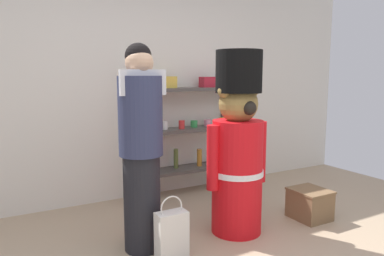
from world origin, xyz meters
name	(u,v)px	position (x,y,z in m)	size (l,w,h in m)	color
back_wall	(136,88)	(0.00, 2.20, 1.30)	(6.40, 0.12, 2.60)	silver
merchandise_shelf	(188,126)	(0.57, 1.98, 0.83)	(1.27, 0.35, 1.64)	#4C4742
teddy_bear_guard	(238,148)	(0.41, 0.73, 0.79)	(0.64, 0.48, 1.66)	red
person_shopper	(141,146)	(-0.48, 0.83, 0.88)	(0.37, 0.36, 1.70)	black
shopping_bag	(172,235)	(-0.35, 0.54, 0.20)	(0.25, 0.13, 0.52)	silver
display_crate	(310,204)	(1.24, 0.62, 0.15)	(0.34, 0.37, 0.30)	brown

